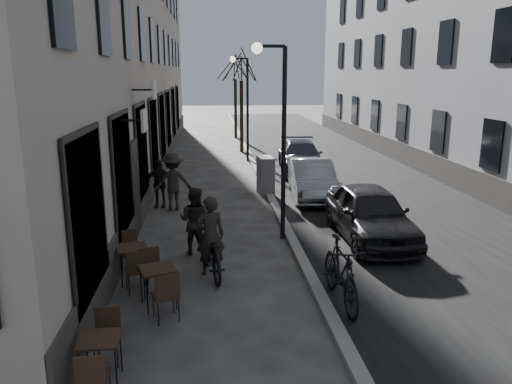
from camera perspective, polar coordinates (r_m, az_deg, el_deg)
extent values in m
plane|color=#3E3C38|center=(8.24, 9.51, -18.81)|extent=(120.00, 120.00, 0.00)
cube|color=black|center=(23.83, 8.72, 2.85)|extent=(7.30, 60.00, 0.00)
cube|color=gray|center=(23.20, -0.07, 2.86)|extent=(0.25, 60.00, 0.12)
cylinder|color=black|center=(12.98, 3.19, 5.22)|extent=(0.12, 0.12, 5.00)
cylinder|color=black|center=(12.81, 1.73, 16.34)|extent=(0.70, 0.08, 0.08)
sphere|color=#FFF2CC|center=(12.77, 0.11, 16.13)|extent=(0.28, 0.28, 0.28)
cylinder|color=black|center=(24.84, -0.97, 9.25)|extent=(0.12, 0.12, 5.00)
cylinder|color=black|center=(24.75, -1.83, 15.02)|extent=(0.70, 0.08, 0.08)
sphere|color=#FFF2CC|center=(24.73, -2.67, 14.90)|extent=(0.28, 0.28, 0.28)
cylinder|color=black|center=(27.86, -1.66, 8.59)|extent=(0.20, 0.20, 3.90)
cylinder|color=black|center=(33.83, -2.35, 9.47)|extent=(0.20, 0.20, 3.90)
cube|color=black|center=(7.70, -17.46, -15.75)|extent=(0.60, 0.60, 0.04)
cylinder|color=black|center=(7.73, -19.47, -18.89)|extent=(0.02, 0.02, 0.68)
cylinder|color=black|center=(7.64, -15.69, -19.01)|extent=(0.02, 0.02, 0.68)
cylinder|color=black|center=(8.13, -18.73, -17.07)|extent=(0.02, 0.02, 0.68)
cylinder|color=black|center=(8.05, -15.17, -17.15)|extent=(0.02, 0.02, 0.68)
cube|color=black|center=(9.69, -11.21, -8.61)|extent=(0.82, 0.82, 0.04)
cylinder|color=black|center=(9.56, -12.32, -11.58)|extent=(0.02, 0.02, 0.75)
cylinder|color=black|center=(9.66, -9.14, -11.14)|extent=(0.02, 0.02, 0.75)
cylinder|color=black|center=(10.04, -12.98, -10.34)|extent=(0.02, 0.02, 0.75)
cylinder|color=black|center=(10.14, -9.96, -9.94)|extent=(0.02, 0.02, 0.75)
cube|color=black|center=(10.95, -14.01, -6.19)|extent=(0.78, 0.78, 0.04)
cylinder|color=black|center=(10.81, -15.12, -8.72)|extent=(0.02, 0.02, 0.74)
cylinder|color=black|center=(10.87, -12.30, -8.44)|extent=(0.02, 0.02, 0.74)
cylinder|color=black|center=(11.31, -15.43, -7.74)|extent=(0.02, 0.02, 0.74)
cylinder|color=black|center=(11.36, -12.74, -7.47)|extent=(0.02, 0.02, 0.74)
cube|color=silver|center=(7.49, -22.01, -18.28)|extent=(0.38, 0.66, 1.04)
cube|color=#5F5F62|center=(18.19, 1.09, 1.88)|extent=(0.59, 0.97, 1.38)
imported|color=black|center=(11.11, -5.22, -6.68)|extent=(1.06, 2.17, 1.09)
imported|color=black|center=(11.00, -5.26, -4.99)|extent=(0.71, 0.53, 1.79)
imported|color=black|center=(12.30, -7.01, -3.27)|extent=(1.00, 0.91, 1.68)
imported|color=#292623|center=(16.27, -9.47, 1.15)|extent=(1.26, 0.79, 1.86)
imported|color=black|center=(16.73, -11.03, 0.97)|extent=(0.97, 0.47, 1.60)
imported|color=black|center=(13.60, 12.92, -2.38)|extent=(1.71, 4.24, 1.45)
imported|color=gray|center=(17.82, 6.43, 1.48)|extent=(1.72, 4.16, 1.34)
imported|color=#363840|center=(22.58, 5.10, 4.09)|extent=(2.32, 4.79, 1.34)
imported|color=black|center=(9.78, 9.67, -9.09)|extent=(0.69, 2.18, 1.30)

